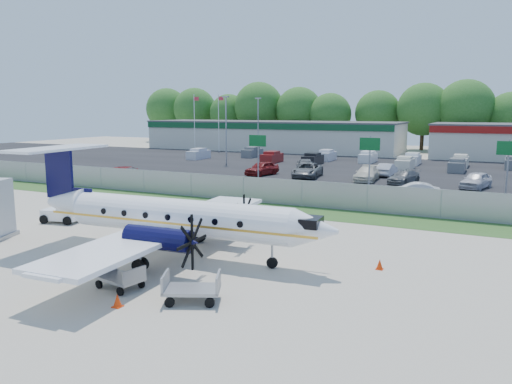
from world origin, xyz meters
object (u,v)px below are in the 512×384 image
at_px(baggage_cart_near, 120,277).
at_px(aircraft, 173,216).
at_px(pushback_tug, 64,213).
at_px(baggage_cart_far, 192,289).

bearing_deg(baggage_cart_near, aircraft, 98.19).
distance_m(aircraft, pushback_tug, 11.50).
xyz_separation_m(baggage_cart_near, baggage_cart_far, (3.48, 0.07, 0.05)).
bearing_deg(baggage_cart_far, baggage_cart_near, -178.88).
height_order(baggage_cart_near, baggage_cart_far, baggage_cart_far).
bearing_deg(pushback_tug, aircraft, -16.16).
bearing_deg(pushback_tug, baggage_cart_far, -27.73).
bearing_deg(pushback_tug, baggage_cart_near, -34.54).
relative_size(pushback_tug, baggage_cart_far, 1.06).
bearing_deg(baggage_cart_near, pushback_tug, 145.46).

